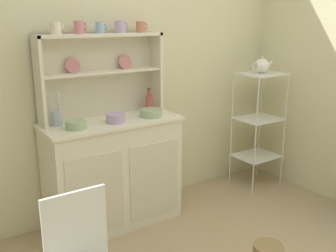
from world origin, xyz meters
The scene contains 15 objects.
wall_back centered at (0.00, 1.62, 1.25)m, with size 3.84×0.05×2.50m, color beige.
hutch_cabinet centered at (-0.23, 1.37, 0.44)m, with size 1.05×0.45×0.86m.
hutch_shelf_unit centered at (-0.23, 1.53, 1.23)m, with size 0.98×0.18×0.64m.
bakers_rack centered at (1.27, 1.27, 0.70)m, with size 0.41×0.33×1.11m.
cup_cream_0 centered at (-0.56, 1.49, 1.53)m, with size 0.09×0.08×0.08m.
cup_rose_1 centered at (-0.39, 1.49, 1.54)m, with size 0.09×0.07×0.09m.
cup_sky_2 centered at (-0.23, 1.49, 1.53)m, with size 0.08×0.07×0.08m.
cup_lilac_3 centered at (-0.06, 1.49, 1.54)m, with size 0.10×0.08×0.09m.
cup_terracotta_4 centered at (0.12, 1.49, 1.53)m, with size 0.09×0.08×0.08m.
bowl_mixing_large centered at (-0.54, 1.29, 0.88)m, with size 0.15×0.15×0.06m, color #9EB78E.
bowl_floral_medium centered at (-0.23, 1.29, 0.89)m, with size 0.14×0.14×0.06m, color #B79ECC.
bowl_cream_small centered at (0.08, 1.29, 0.89)m, with size 0.17×0.17×0.06m, color #9EB78E.
jam_bottle centered at (0.16, 1.45, 0.93)m, with size 0.06×0.06×0.20m.
utensil_jar centered at (-0.62, 1.45, 0.92)m, with size 0.08×0.08×0.25m.
porcelain_teapot centered at (1.27, 1.27, 1.18)m, with size 0.23×0.14×0.16m.
Camera 1 is at (-1.48, -1.24, 1.61)m, focal length 41.79 mm.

